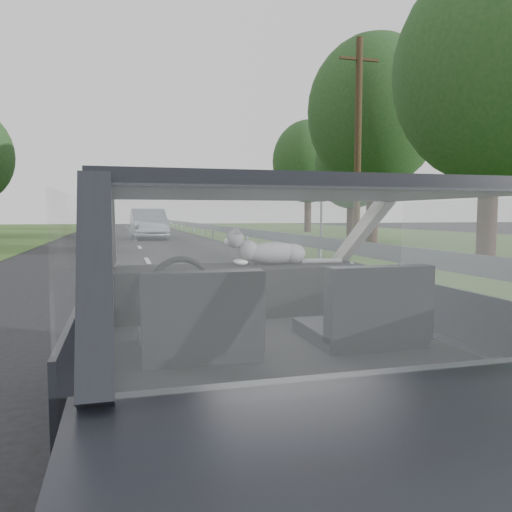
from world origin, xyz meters
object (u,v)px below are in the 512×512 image
utility_pole (358,145)px  other_car (148,224)px  subject_car (269,332)px  highway_sign (321,217)px  cat (273,252)px

utility_pole → other_car: bearing=126.8°
subject_car → highway_sign: highway_sign is taller
cat → other_car: other_car is taller
cat → utility_pole: bearing=64.5°
other_car → highway_sign: 10.82m
subject_car → cat: size_ratio=7.24×
other_car → subject_car: bearing=-93.6°
subject_car → highway_sign: size_ratio=1.66×
subject_car → highway_sign: bearing=66.5°
cat → highway_sign: 17.19m
highway_sign → utility_pole: size_ratio=0.30×
subject_car → utility_pole: size_ratio=0.50×
subject_car → utility_pole: utility_pole is taller
cat → utility_pole: size_ratio=0.07×
other_car → utility_pole: (7.39, -9.87, 3.17)m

